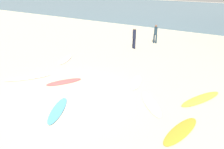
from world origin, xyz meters
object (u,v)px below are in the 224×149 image
(surfboard_2, at_px, (66,59))
(surfboard_7, at_px, (58,110))
(surfboard_1, at_px, (136,82))
(beachgoer_mid, at_px, (134,37))
(surfboard_0, at_px, (151,103))
(surfboard_3, at_px, (201,99))
(beachgoer_near, at_px, (156,33))
(surfboard_4, at_px, (64,82))
(surfboard_5, at_px, (181,131))
(surfboard_6, at_px, (27,77))

(surfboard_2, height_order, surfboard_7, surfboard_7)
(surfboard_2, relative_size, surfboard_7, 0.92)
(surfboard_1, bearing_deg, beachgoer_mid, -79.46)
(surfboard_0, xyz_separation_m, surfboard_3, (1.77, 1.70, 0.00))
(surfboard_0, bearing_deg, surfboard_7, -0.18)
(surfboard_2, distance_m, surfboard_3, 9.41)
(surfboard_0, xyz_separation_m, surfboard_2, (-7.63, 2.22, -0.00))
(surfboard_2, height_order, beachgoer_near, beachgoer_near)
(surfboard_1, xyz_separation_m, surfboard_2, (-5.96, 0.55, 0.01))
(surfboard_4, height_order, surfboard_7, surfboard_7)
(surfboard_4, height_order, beachgoer_near, beachgoer_near)
(surfboard_2, bearing_deg, beachgoer_mid, 39.50)
(surfboard_0, relative_size, surfboard_5, 1.04)
(surfboard_5, distance_m, surfboard_7, 5.10)
(surfboard_1, height_order, surfboard_2, surfboard_2)
(surfboard_4, xyz_separation_m, surfboard_6, (-2.17, -0.77, 0.01))
(surfboard_3, relative_size, surfboard_4, 1.33)
(surfboard_2, bearing_deg, surfboard_5, -44.14)
(surfboard_0, height_order, surfboard_4, surfboard_0)
(surfboard_4, relative_size, surfboard_7, 0.90)
(beachgoer_near, bearing_deg, surfboard_3, 112.30)
(surfboard_6, xyz_separation_m, surfboard_7, (4.04, -1.45, -0.00))
(surfboard_1, distance_m, surfboard_2, 5.98)
(surfboard_3, relative_size, surfboard_7, 1.19)
(surfboard_3, relative_size, surfboard_5, 1.15)
(surfboard_5, distance_m, surfboard_6, 8.90)
(surfboard_1, bearing_deg, surfboard_7, 52.77)
(surfboard_3, xyz_separation_m, surfboard_4, (-6.75, -2.25, -0.01))
(surfboard_0, bearing_deg, surfboard_1, -86.97)
(beachgoer_near, bearing_deg, surfboard_6, 62.33)
(surfboard_1, xyz_separation_m, surfboard_6, (-5.47, -2.99, 0.01))
(surfboard_2, xyz_separation_m, surfboard_4, (2.65, -2.77, -0.01))
(surfboard_1, relative_size, surfboard_7, 0.91)
(surfboard_2, bearing_deg, surfboard_4, -70.34)
(surfboard_7, bearing_deg, surfboard_5, 168.30)
(surfboard_4, distance_m, beachgoer_near, 10.68)
(surfboard_4, height_order, surfboard_6, surfboard_6)
(surfboard_2, distance_m, beachgoer_near, 8.58)
(surfboard_2, xyz_separation_m, surfboard_3, (9.40, -0.52, 0.00))
(surfboard_0, relative_size, surfboard_6, 0.95)
(surfboard_1, bearing_deg, surfboard_6, 9.32)
(surfboard_5, xyz_separation_m, surfboard_6, (-8.90, -0.12, 0.01))
(beachgoer_mid, bearing_deg, surfboard_1, 145.87)
(surfboard_6, bearing_deg, surfboard_3, 54.09)
(surfboard_1, relative_size, surfboard_6, 0.81)
(surfboard_0, xyz_separation_m, surfboard_7, (-3.10, -2.77, -0.00))
(surfboard_6, distance_m, beachgoer_near, 11.78)
(surfboard_4, distance_m, surfboard_5, 6.76)
(surfboard_1, relative_size, beachgoer_mid, 1.11)
(surfboard_1, bearing_deg, surfboard_2, -24.61)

